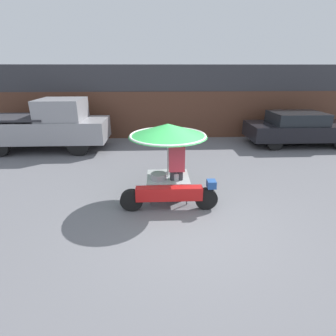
% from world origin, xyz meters
% --- Properties ---
extents(ground_plane, '(36.00, 36.00, 0.00)m').
position_xyz_m(ground_plane, '(0.00, 0.00, 0.00)').
color(ground_plane, slate).
extents(shopfront_building, '(28.00, 2.06, 3.32)m').
position_xyz_m(shopfront_building, '(0.00, 8.41, 1.65)').
color(shopfront_building, '#38383D').
rests_on(shopfront_building, ground).
extents(vendor_motorcycle_cart, '(2.31, 1.90, 1.95)m').
position_xyz_m(vendor_motorcycle_cart, '(-0.42, 1.04, 1.51)').
color(vendor_motorcycle_cart, black).
rests_on(vendor_motorcycle_cart, ground).
extents(vendor_person, '(0.38, 0.22, 1.68)m').
position_xyz_m(vendor_person, '(-0.22, 0.90, 0.95)').
color(vendor_person, '#2D2D33').
rests_on(vendor_person, ground).
extents(parked_car, '(4.49, 1.83, 1.43)m').
position_xyz_m(parked_car, '(5.47, 5.90, 0.74)').
color(parked_car, black).
rests_on(parked_car, ground).
extents(pickup_truck, '(5.00, 1.85, 2.06)m').
position_xyz_m(pickup_truck, '(-5.10, 5.57, 1.00)').
color(pickup_truck, black).
rests_on(pickup_truck, ground).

